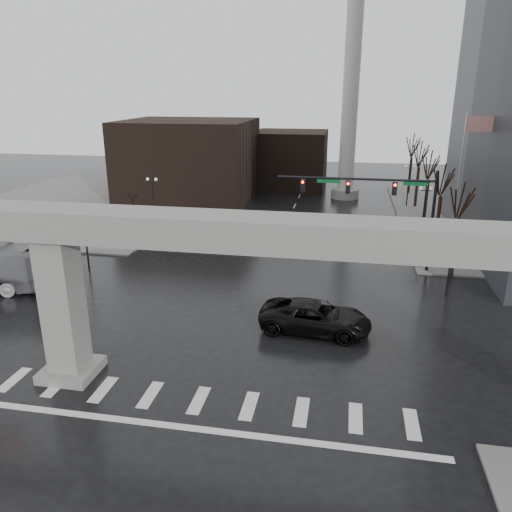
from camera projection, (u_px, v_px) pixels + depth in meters
The scene contains 21 objects.
ground at pixel (205, 388), 24.20m from camera, with size 160.00×160.00×0.00m, color black.
sidewalk_nw at pixel (84, 204), 62.18m from camera, with size 28.00×36.00×0.15m, color slate.
elevated_guideway at pixel (228, 256), 21.78m from camera, with size 48.00×2.60×8.70m.
building_far_left at pixel (189, 160), 64.13m from camera, with size 16.00×14.00×10.00m, color black.
building_far_mid at pixel (291, 160), 71.70m from camera, with size 10.00×10.00×8.00m, color black.
smokestack at pixel (351, 92), 61.74m from camera, with size 3.60×3.60×30.00m.
signal_mast_arm at pixel (383, 198), 38.30m from camera, with size 12.12×0.43×8.00m.
flagpole_assembly at pixel (464, 171), 39.65m from camera, with size 2.06×0.12×12.00m.
lamp_right_0 at pixel (452, 249), 33.81m from camera, with size 1.22×0.32×5.11m.
lamp_right_1 at pixel (425, 204), 46.85m from camera, with size 1.22×0.32×5.11m.
lamp_right_2 at pixel (409, 179), 59.89m from camera, with size 1.22×0.32×5.11m.
lamp_left_0 at pixel (85, 229), 38.45m from camera, with size 1.22×0.32×5.11m.
lamp_left_1 at pixel (153, 193), 51.49m from camera, with size 1.22×0.32×5.11m.
lamp_left_2 at pixel (193, 172), 64.53m from camera, with size 1.22×0.32×5.11m.
tree_right_0 at pixel (456, 242), 37.59m from camera, with size 1.09×1.58×7.50m.
tree_right_1 at pixel (439, 216), 45.03m from camera, with size 1.09×1.61×7.67m.
tree_right_2 at pixel (427, 197), 52.46m from camera, with size 1.10×1.63×7.85m.
tree_right_3 at pixel (417, 183), 59.89m from camera, with size 1.11×1.66×8.02m.
tree_right_4 at pixel (410, 172), 67.32m from camera, with size 1.12×1.69×8.19m.
pickup_truck at pixel (315, 317), 29.60m from camera, with size 3.03×6.58×1.83m, color black.
far_car at pixel (282, 232), 47.96m from camera, with size 1.66×4.13×1.41m, color black.
Camera 1 is at (6.23, -20.07, 13.85)m, focal length 35.00 mm.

